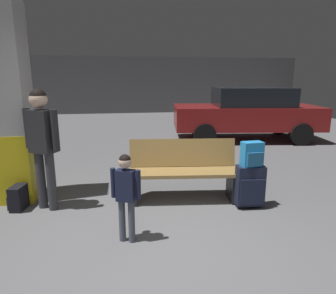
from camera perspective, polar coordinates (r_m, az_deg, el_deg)
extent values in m
cube|color=slate|center=(6.95, -5.51, -2.30)|extent=(18.00, 18.00, 0.10)
cube|color=#565658|center=(15.56, -7.71, 11.57)|extent=(18.00, 0.12, 2.80)
cube|color=yellow|center=(5.01, -27.05, -3.30)|extent=(0.57, 0.57, 1.00)
cube|color=#B2B2B2|center=(4.84, -28.83, 13.09)|extent=(0.56, 0.56, 1.84)
cube|color=#9E7A42|center=(4.39, 3.05, -4.84)|extent=(1.64, 0.61, 0.05)
cube|color=#9E7A42|center=(4.56, 2.77, -1.06)|extent=(1.60, 0.28, 0.42)
cube|color=black|center=(4.45, -6.33, -7.81)|extent=(0.12, 0.41, 0.41)
cube|color=black|center=(4.59, 12.07, -7.37)|extent=(0.12, 0.41, 0.41)
cube|color=#191E33|center=(4.36, 15.31, -7.04)|extent=(0.39, 0.23, 0.56)
cube|color=#191E33|center=(4.28, 15.78, -8.30)|extent=(0.34, 0.05, 0.36)
cube|color=#A5A5AA|center=(4.35, 15.17, -3.36)|extent=(0.14, 0.03, 0.02)
cylinder|color=black|center=(4.49, 12.76, -10.41)|extent=(0.02, 0.05, 0.04)
cylinder|color=black|center=(4.60, 16.62, -10.10)|extent=(0.02, 0.05, 0.04)
cube|color=#268CD8|center=(4.23, 15.68, -1.30)|extent=(0.29, 0.18, 0.34)
cube|color=#23608E|center=(4.16, 16.27, -2.30)|extent=(0.23, 0.05, 0.19)
cylinder|color=black|center=(4.19, 15.81, 0.79)|extent=(0.06, 0.03, 0.02)
cylinder|color=#4C5160|center=(3.42, -6.94, -13.89)|extent=(0.07, 0.07, 0.49)
cylinder|color=#4C5160|center=(3.46, -8.72, -13.63)|extent=(0.07, 0.07, 0.49)
cube|color=#191E38|center=(3.27, -8.06, -7.24)|extent=(0.23, 0.19, 0.35)
cylinder|color=#191E38|center=(3.22, -5.70, -7.20)|extent=(0.06, 0.06, 0.33)
cylinder|color=#191E38|center=(3.32, -10.37, -6.71)|extent=(0.06, 0.06, 0.33)
sphere|color=beige|center=(3.19, -8.21, -2.83)|extent=(0.14, 0.14, 0.14)
sphere|color=black|center=(3.19, -8.22, -2.50)|extent=(0.13, 0.13, 0.13)
cylinder|color=#E5D84C|center=(3.38, -8.55, -6.27)|extent=(0.06, 0.06, 0.10)
cylinder|color=red|center=(3.36, -8.60, -5.07)|extent=(0.01, 0.01, 0.06)
cylinder|color=#38383D|center=(4.41, -21.32, -6.18)|extent=(0.12, 0.12, 0.81)
cylinder|color=#38383D|center=(4.53, -23.02, -5.80)|extent=(0.12, 0.12, 0.81)
cube|color=#232326|center=(4.30, -22.97, 2.74)|extent=(0.38, 0.34, 0.57)
cylinder|color=#232326|center=(4.14, -20.71, 2.95)|extent=(0.09, 0.09, 0.54)
cylinder|color=#232326|center=(4.47, -25.13, 3.26)|extent=(0.09, 0.09, 0.54)
sphere|color=beige|center=(4.26, -23.48, 8.31)|extent=(0.23, 0.23, 0.23)
sphere|color=black|center=(4.25, -23.52, 8.74)|extent=(0.21, 0.21, 0.21)
cube|color=black|center=(4.68, -26.57, -8.63)|extent=(0.20, 0.30, 0.34)
cube|color=#28282D|center=(4.74, -27.55, -9.12)|extent=(0.07, 0.23, 0.19)
cylinder|color=black|center=(4.62, -26.77, -6.80)|extent=(0.03, 0.06, 0.02)
cube|color=maroon|center=(9.03, 14.54, 5.57)|extent=(4.29, 2.22, 0.64)
cube|color=black|center=(9.02, 15.68, 9.20)|extent=(2.28, 1.80, 0.52)
cylinder|color=black|center=(8.04, 6.99, 2.34)|extent=(0.62, 0.28, 0.60)
cylinder|color=black|center=(9.60, 5.61, 4.13)|extent=(0.62, 0.28, 0.60)
cylinder|color=black|center=(8.81, 23.98, 2.23)|extent=(0.62, 0.28, 0.60)
cylinder|color=black|center=(10.25, 20.22, 3.95)|extent=(0.62, 0.28, 0.60)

